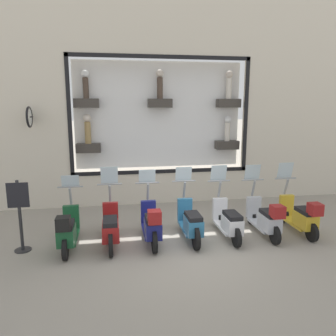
{
  "coord_description": "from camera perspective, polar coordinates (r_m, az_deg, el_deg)",
  "views": [
    {
      "loc": [
        -6.89,
        1.53,
        3.21
      ],
      "look_at": [
        1.76,
        0.07,
        1.49
      ],
      "focal_mm": 35.0,
      "sensor_mm": 36.0,
      "label": 1
    }
  ],
  "objects": [
    {
      "name": "ground_plane",
      "position": [
        7.75,
        2.75,
        -13.4
      ],
      "size": [
        120.0,
        120.0,
        0.0
      ],
      "primitive_type": "plane",
      "color": "gray"
    },
    {
      "name": "building_facade",
      "position": [
        10.87,
        -1.38,
        23.82
      ],
      "size": [
        1.22,
        36.0,
        10.97
      ],
      "color": "beige",
      "rests_on": "ground_plane"
    },
    {
      "name": "scooter_yellow_0",
      "position": [
        8.92,
        22.11,
        -7.73
      ],
      "size": [
        1.79,
        0.61,
        1.67
      ],
      "color": "black",
      "rests_on": "ground_plane"
    },
    {
      "name": "scooter_silver_1",
      "position": [
        8.47,
        16.63,
        -8.37
      ],
      "size": [
        1.79,
        0.61,
        1.64
      ],
      "color": "black",
      "rests_on": "ground_plane"
    },
    {
      "name": "scooter_white_2",
      "position": [
        8.18,
        10.42,
        -9.04
      ],
      "size": [
        1.79,
        0.6,
        1.65
      ],
      "color": "black",
      "rests_on": "ground_plane"
    },
    {
      "name": "scooter_teal_3",
      "position": [
        7.92,
        3.93,
        -9.41
      ],
      "size": [
        1.81,
        0.6,
        1.63
      ],
      "color": "black",
      "rests_on": "ground_plane"
    },
    {
      "name": "scooter_navy_4",
      "position": [
        7.7,
        -2.87,
        -9.76
      ],
      "size": [
        1.8,
        0.6,
        1.6
      ],
      "color": "black",
      "rests_on": "ground_plane"
    },
    {
      "name": "scooter_red_5",
      "position": [
        7.73,
        -9.97,
        -10.12
      ],
      "size": [
        1.8,
        0.6,
        1.7
      ],
      "color": "black",
      "rests_on": "ground_plane"
    },
    {
      "name": "scooter_green_6",
      "position": [
        7.72,
        -17.07,
        -10.32
      ],
      "size": [
        1.79,
        0.61,
        1.52
      ],
      "color": "black",
      "rests_on": "ground_plane"
    },
    {
      "name": "shop_sign_post",
      "position": [
        7.89,
        -24.42,
        -7.24
      ],
      "size": [
        0.36,
        0.45,
        1.61
      ],
      "color": "#232326",
      "rests_on": "ground_plane"
    }
  ]
}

